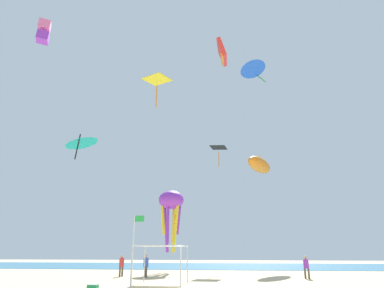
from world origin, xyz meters
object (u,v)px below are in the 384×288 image
at_px(kite_delta_blue, 252,68).
at_px(person_central, 122,264).
at_px(kite_diamond_black, 219,149).
at_px(kite_box_pink, 44,32).
at_px(kite_octopus_purple, 171,203).
at_px(kite_diamond_yellow, 157,81).
at_px(banner_flag, 134,245).
at_px(canopy_tent, 162,247).
at_px(cooler_box, 93,287).
at_px(kite_delta_teal, 81,141).
at_px(person_near_tent, 306,265).
at_px(kite_parafoil_red, 222,53).
at_px(person_leftmost, 146,264).
at_px(kite_inflatable_orange, 259,165).

bearing_deg(kite_delta_blue, person_central, -10.54).
relative_size(kite_diamond_black, kite_box_pink, 1.34).
height_order(kite_octopus_purple, kite_delta_blue, kite_delta_blue).
bearing_deg(kite_diamond_yellow, kite_delta_blue, 60.31).
relative_size(person_central, kite_delta_blue, 0.39).
bearing_deg(banner_flag, kite_delta_blue, 62.66).
distance_m(canopy_tent, cooler_box, 5.21).
xyz_separation_m(cooler_box, kite_diamond_black, (6.43, 22.76, 14.67)).
bearing_deg(kite_delta_teal, person_central, -95.29).
distance_m(kite_diamond_black, kite_delta_blue, 11.12).
relative_size(person_near_tent, kite_diamond_black, 0.60).
distance_m(banner_flag, kite_octopus_purple, 16.61).
relative_size(canopy_tent, kite_delta_blue, 0.75).
relative_size(kite_box_pink, kite_parafoil_red, 0.38).
distance_m(person_near_tent, kite_octopus_purple, 15.09).
bearing_deg(kite_box_pink, person_leftmost, 91.97).
height_order(canopy_tent, person_central, canopy_tent).
height_order(person_near_tent, kite_diamond_black, kite_diamond_black).
bearing_deg(kite_delta_blue, kite_diamond_black, -90.99).
distance_m(person_central, kite_box_pink, 21.44).
height_order(kite_octopus_purple, kite_box_pink, kite_box_pink).
height_order(cooler_box, kite_diamond_black, kite_diamond_black).
bearing_deg(banner_flag, kite_box_pink, 158.92).
bearing_deg(kite_inflatable_orange, kite_diamond_yellow, 162.95).
distance_m(cooler_box, kite_delta_teal, 16.01).
relative_size(person_near_tent, person_leftmost, 0.96).
bearing_deg(banner_flag, kite_diamond_black, 79.17).
bearing_deg(person_leftmost, person_central, 41.44).
height_order(person_central, kite_parafoil_red, kite_parafoil_red).
height_order(person_leftmost, kite_box_pink, kite_box_pink).
distance_m(canopy_tent, kite_diamond_yellow, 17.49).
bearing_deg(kite_diamond_yellow, person_leftmost, -75.13).
bearing_deg(kite_delta_teal, kite_delta_blue, -79.03).
bearing_deg(cooler_box, banner_flag, 7.91).
relative_size(kite_diamond_black, kite_octopus_purple, 0.44).
distance_m(kite_delta_teal, kite_diamond_yellow, 9.46).
xyz_separation_m(kite_box_pink, kite_delta_blue, (19.28, 13.11, 2.85)).
xyz_separation_m(person_central, kite_diamond_yellow, (2.40, 0.35, 17.35)).
bearing_deg(kite_delta_teal, kite_box_pink, 139.57).
xyz_separation_m(kite_box_pink, kite_inflatable_orange, (19.83, 17.88, -8.27)).
bearing_deg(kite_box_pink, banner_flag, 41.50).
bearing_deg(cooler_box, person_central, 99.38).
relative_size(kite_delta_teal, kite_octopus_purple, 0.58).
distance_m(person_near_tent, kite_diamond_black, 20.52).
bearing_deg(person_leftmost, kite_parafoil_red, -132.34).
bearing_deg(cooler_box, kite_octopus_purple, 85.14).
bearing_deg(person_central, banner_flag, -135.50).
bearing_deg(person_near_tent, cooler_box, -106.10).
relative_size(person_leftmost, cooler_box, 3.08).
distance_m(kite_box_pink, kite_diamond_yellow, 11.05).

